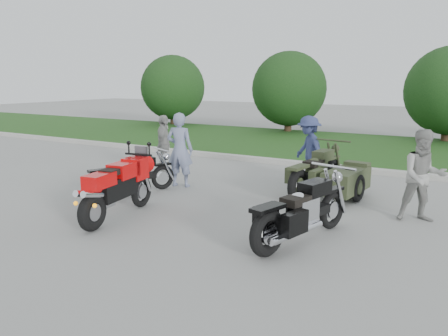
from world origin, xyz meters
The scene contains 13 objects.
ground centered at (0.00, 0.00, 0.00)m, with size 80.00×80.00×0.00m, color #999994.
curb centered at (0.00, 6.00, 0.07)m, with size 60.00×0.30×0.15m, color #B5B3AA.
grass_strip centered at (0.00, 10.15, 0.07)m, with size 60.00×8.00×0.14m, color #295F20.
tree_far_left centered at (-10.00, 13.50, 2.19)m, with size 3.60×3.60×4.00m.
tree_mid_left centered at (-3.00, 13.50, 2.19)m, with size 3.60×3.60×4.00m.
sportbike_red centered at (-0.79, -0.73, 0.64)m, with size 0.62×2.29×1.09m.
cruiser_left centered at (-1.81, 0.75, 0.43)m, with size 1.02×2.04×0.84m.
cruiser_right centered at (2.70, -0.20, 0.50)m, with size 0.82×2.49×0.98m.
cruiser_sidecar centered at (2.36, 2.87, 0.46)m, with size 1.42×2.57×0.99m.
person_stripe centered at (-1.28, 2.02, 0.93)m, with size 0.68×0.45×1.86m, color gray.
person_grey centered at (4.29, 2.05, 0.88)m, with size 0.85×0.66×1.75m, color #999993.
person_denim centered at (1.33, 4.11, 0.87)m, with size 1.12×0.64×1.73m, color navy.
person_back centered at (-2.51, 2.96, 0.84)m, with size 0.99×0.41×1.68m, color #9C9B96.
Camera 1 is at (5.06, -6.71, 2.65)m, focal length 35.00 mm.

